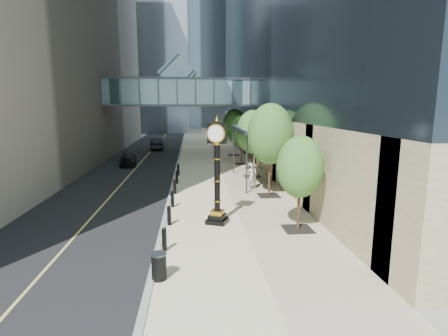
{
  "coord_description": "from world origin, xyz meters",
  "views": [
    {
      "loc": [
        -1.49,
        -12.88,
        6.02
      ],
      "look_at": [
        0.13,
        4.73,
        2.85
      ],
      "focal_mm": 28.0,
      "sensor_mm": 36.0,
      "label": 1
    }
  ],
  "objects": [
    {
      "name": "bollard_row",
      "position": [
        -2.7,
        9.0,
        0.51
      ],
      "size": [
        0.2,
        16.2,
        0.9
      ],
      "color": "black",
      "rests_on": "sidewalk"
    },
    {
      "name": "car_far",
      "position": [
        -6.29,
        36.21,
        0.8
      ],
      "size": [
        1.84,
        4.81,
        1.56
      ],
      "primitive_type": "imported",
      "rotation": [
        0.0,
        0.0,
        3.18
      ],
      "color": "black",
      "rests_on": "road"
    },
    {
      "name": "entrance_canopy",
      "position": [
        3.48,
        14.0,
        4.19
      ],
      "size": [
        3.0,
        8.0,
        4.38
      ],
      "color": "#383F44",
      "rests_on": "ground"
    },
    {
      "name": "curb",
      "position": [
        -3.0,
        40.0,
        0.04
      ],
      "size": [
        0.25,
        180.0,
        0.07
      ],
      "primitive_type": "cube",
      "color": "gray",
      "rests_on": "ground"
    },
    {
      "name": "car_near",
      "position": [
        -7.97,
        22.86,
        0.68
      ],
      "size": [
        2.04,
        4.07,
        1.33
      ],
      "primitive_type": "imported",
      "rotation": [
        0.0,
        0.0,
        0.12
      ],
      "color": "black",
      "rests_on": "road"
    },
    {
      "name": "sidewalk",
      "position": [
        1.0,
        40.0,
        0.03
      ],
      "size": [
        8.0,
        180.0,
        0.06
      ],
      "primitive_type": "cube",
      "color": "beige",
      "rests_on": "ground"
    },
    {
      "name": "ground",
      "position": [
        0.0,
        0.0,
        0.0
      ],
      "size": [
        320.0,
        320.0,
        0.0
      ],
      "primitive_type": "plane",
      "color": "gray",
      "rests_on": "ground"
    },
    {
      "name": "street_trees",
      "position": [
        3.6,
        16.43,
        3.8
      ],
      "size": [
        2.98,
        28.48,
        6.13
      ],
      "color": "black",
      "rests_on": "sidewalk"
    },
    {
      "name": "distant_tower_c",
      "position": [
        -6.0,
        120.0,
        32.5
      ],
      "size": [
        22.0,
        22.0,
        65.0
      ],
      "primitive_type": "cube",
      "color": "#91A0B6",
      "rests_on": "ground"
    },
    {
      "name": "skywalk",
      "position": [
        -3.0,
        28.0,
        7.71
      ],
      "size": [
        17.0,
        4.2,
        5.8
      ],
      "color": "slate",
      "rests_on": "ground"
    },
    {
      "name": "trash_bin",
      "position": [
        -2.7,
        -1.44,
        0.51
      ],
      "size": [
        0.62,
        0.62,
        0.9
      ],
      "primitive_type": "cylinder",
      "rotation": [
        0.0,
        0.0,
        0.21
      ],
      "color": "black",
      "rests_on": "sidewalk"
    },
    {
      "name": "road",
      "position": [
        -7.0,
        40.0,
        0.01
      ],
      "size": [
        8.0,
        180.0,
        0.02
      ],
      "primitive_type": "cube",
      "color": "black",
      "rests_on": "ground"
    },
    {
      "name": "street_clock",
      "position": [
        -0.25,
        4.32,
        2.38
      ],
      "size": [
        1.31,
        1.31,
        5.34
      ],
      "rotation": [
        0.0,
        0.0,
        -0.4
      ],
      "color": "black",
      "rests_on": "sidewalk"
    },
    {
      "name": "pedestrian",
      "position": [
        2.83,
        11.63,
        1.0
      ],
      "size": [
        0.73,
        0.51,
        1.88
      ],
      "primitive_type": "imported",
      "rotation": [
        0.0,
        0.0,
        3.05
      ],
      "color": "#BDB7AD",
      "rests_on": "sidewalk"
    }
  ]
}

